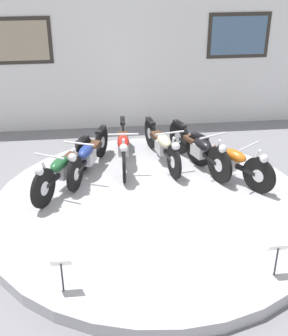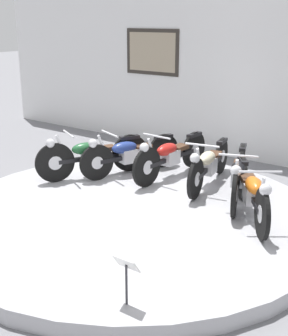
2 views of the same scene
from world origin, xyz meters
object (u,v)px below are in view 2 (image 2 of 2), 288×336
motorcycle_green (91,154)px  motorcycle_blue (129,153)px  motorcycle_cream (209,163)px  motorcycle_orange (252,191)px  motorcycle_red (170,155)px  info_placard_front_centre (126,270)px  motorcycle_black (239,174)px

motorcycle_green → motorcycle_blue: 0.66m
motorcycle_blue → motorcycle_cream: (1.40, 0.28, 0.00)m
motorcycle_orange → motorcycle_red: bearing=156.8°
motorcycle_red → motorcycle_cream: 0.74m
motorcycle_blue → info_placard_front_centre: bearing=-52.2°
motorcycle_blue → motorcycle_red: size_ratio=0.93×
motorcycle_cream → info_placard_front_centre: 3.53m
motorcycle_cream → motorcycle_red: bearing=179.9°
info_placard_front_centre → motorcycle_green: bearing=137.4°
motorcycle_red → motorcycle_orange: size_ratio=1.21×
motorcycle_orange → motorcycle_black: bearing=130.8°
motorcycle_blue → motorcycle_black: (2.06, 0.00, 0.02)m
motorcycle_red → motorcycle_orange: bearing=-23.2°
motorcycle_orange → info_placard_front_centre: motorcycle_orange is taller
motorcycle_black → motorcycle_blue: bearing=-179.9°
motorcycle_green → motorcycle_red: 1.34m
motorcycle_red → motorcycle_black: bearing=-11.4°
motorcycle_green → motorcycle_red: bearing=35.8°
motorcycle_green → motorcycle_orange: bearing=0.0°
motorcycle_blue → motorcycle_cream: size_ratio=0.95×
motorcycle_red → motorcycle_black: size_ratio=1.05×
motorcycle_red → info_placard_front_centre: 3.81m
motorcycle_black → motorcycle_orange: motorcycle_black is taller
motorcycle_black → info_placard_front_centre: (0.34, -3.10, -0.03)m
motorcycle_green → info_placard_front_centre: (2.83, -2.60, -0.03)m
motorcycle_cream → motorcycle_orange: 1.34m
motorcycle_blue → motorcycle_cream: motorcycle_cream is taller
motorcycle_green → info_placard_front_centre: size_ratio=3.53×
motorcycle_black → motorcycle_orange: (0.43, -0.50, -0.01)m
motorcycle_blue → info_placard_front_centre: (2.40, -3.10, -0.01)m
motorcycle_green → info_placard_front_centre: motorcycle_green is taller
motorcycle_red → motorcycle_black: (1.40, -0.28, 0.01)m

